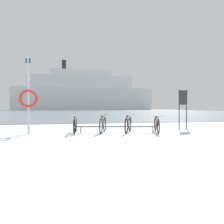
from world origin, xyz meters
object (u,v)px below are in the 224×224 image
at_px(bicycle_3, 157,125).
at_px(info_sign, 183,102).
at_px(bicycle_0, 75,125).
at_px(ferry_ship, 84,93).
at_px(rescue_post, 28,97).
at_px(bicycle_1, 103,124).
at_px(bicycle_2, 128,124).

distance_m(bicycle_3, info_sign, 2.49).
relative_size(bicycle_0, ferry_ship, 0.03).
bearing_deg(rescue_post, info_sign, 4.81).
bearing_deg(rescue_post, ferry_ship, 85.61).
bearing_deg(info_sign, bicycle_3, -148.94).
height_order(bicycle_3, rescue_post, rescue_post).
relative_size(bicycle_1, rescue_post, 0.47).
distance_m(bicycle_1, info_sign, 4.51).
distance_m(bicycle_0, rescue_post, 2.32).
relative_size(bicycle_3, rescue_post, 0.50).
bearing_deg(bicycle_3, bicycle_2, 168.49).
height_order(rescue_post, ferry_ship, ferry_ship).
bearing_deg(bicycle_1, bicycle_0, 179.30).
xyz_separation_m(bicycle_1, rescue_post, (-3.20, 0.08, 1.23)).
height_order(bicycle_0, ferry_ship, ferry_ship).
height_order(info_sign, rescue_post, rescue_post).
bearing_deg(bicycle_0, info_sign, 7.19).
bearing_deg(bicycle_0, bicycle_1, -0.70).
xyz_separation_m(info_sign, ferry_ship, (-1.44, 78.66, 5.43)).
bearing_deg(bicycle_2, rescue_post, 176.44).
height_order(bicycle_0, info_sign, info_sign).
bearing_deg(bicycle_2, info_sign, 15.78).
bearing_deg(info_sign, rescue_post, -175.19).
bearing_deg(ferry_ship, bicycle_3, -90.35).
bearing_deg(ferry_ship, bicycle_2, -91.26).
distance_m(bicycle_2, rescue_post, 4.52).
xyz_separation_m(bicycle_0, bicycle_3, (3.64, -0.46, -0.01)).
distance_m(bicycle_0, info_sign, 5.71).
height_order(bicycle_1, bicycle_2, bicycle_2).
height_order(bicycle_2, rescue_post, rescue_post).
bearing_deg(bicycle_0, ferry_ship, 87.02).
bearing_deg(rescue_post, bicycle_2, -3.56).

